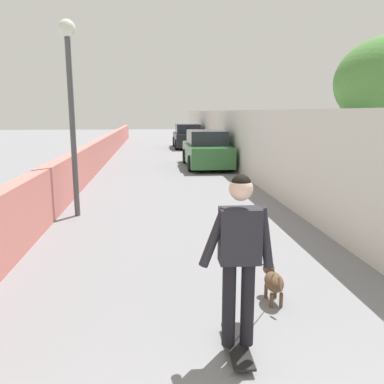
{
  "coord_description": "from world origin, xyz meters",
  "views": [
    {
      "loc": [
        -0.5,
        0.57,
        2.31
      ],
      "look_at": [
        5.96,
        -0.06,
        1.0
      ],
      "focal_mm": 37.31,
      "sensor_mm": 36.0,
      "label": 1
    }
  ],
  "objects_px": {
    "car_near": "(206,150)",
    "car_far": "(188,137)",
    "skateboard": "(237,345)",
    "person_skateboarder": "(240,248)",
    "dog": "(273,280)",
    "lamp_post": "(70,84)"
  },
  "relations": [
    {
      "from": "person_skateboarder",
      "to": "dog",
      "type": "distance_m",
      "value": 1.44
    },
    {
      "from": "person_skateboarder",
      "to": "car_near",
      "type": "height_order",
      "value": "person_skateboarder"
    },
    {
      "from": "car_near",
      "to": "car_far",
      "type": "xyz_separation_m",
      "value": [
        9.19,
        0.0,
        -0.0
      ]
    },
    {
      "from": "skateboard",
      "to": "person_skateboarder",
      "type": "xyz_separation_m",
      "value": [
        -0.0,
        0.0,
        1.0
      ]
    },
    {
      "from": "dog",
      "to": "car_far",
      "type": "distance_m",
      "value": 21.56
    },
    {
      "from": "skateboard",
      "to": "car_far",
      "type": "distance_m",
      "value": 22.61
    },
    {
      "from": "lamp_post",
      "to": "car_near",
      "type": "relative_size",
      "value": 0.97
    },
    {
      "from": "skateboard",
      "to": "car_near",
      "type": "bearing_deg",
      "value": -6.35
    },
    {
      "from": "dog",
      "to": "car_near",
      "type": "xyz_separation_m",
      "value": [
        12.35,
        -0.83,
        0.44
      ]
    },
    {
      "from": "skateboard",
      "to": "dog",
      "type": "distance_m",
      "value": 1.22
    },
    {
      "from": "dog",
      "to": "lamp_post",
      "type": "bearing_deg",
      "value": 35.13
    },
    {
      "from": "lamp_post",
      "to": "person_skateboarder",
      "type": "relative_size",
      "value": 2.5
    },
    {
      "from": "lamp_post",
      "to": "skateboard",
      "type": "distance_m",
      "value": 6.68
    },
    {
      "from": "dog",
      "to": "car_far",
      "type": "bearing_deg",
      "value": -2.2
    },
    {
      "from": "lamp_post",
      "to": "car_far",
      "type": "bearing_deg",
      "value": -13.21
    },
    {
      "from": "skateboard",
      "to": "car_near",
      "type": "xyz_separation_m",
      "value": [
        13.36,
        -1.49,
        0.65
      ]
    },
    {
      "from": "skateboard",
      "to": "dog",
      "type": "relative_size",
      "value": 0.61
    },
    {
      "from": "person_skateboarder",
      "to": "lamp_post",
      "type": "bearing_deg",
      "value": 24.5
    },
    {
      "from": "person_skateboarder",
      "to": "car_far",
      "type": "bearing_deg",
      "value": -3.77
    },
    {
      "from": "person_skateboarder",
      "to": "dog",
      "type": "height_order",
      "value": "person_skateboarder"
    },
    {
      "from": "car_near",
      "to": "car_far",
      "type": "height_order",
      "value": "same"
    },
    {
      "from": "car_near",
      "to": "car_far",
      "type": "distance_m",
      "value": 9.19
    }
  ]
}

